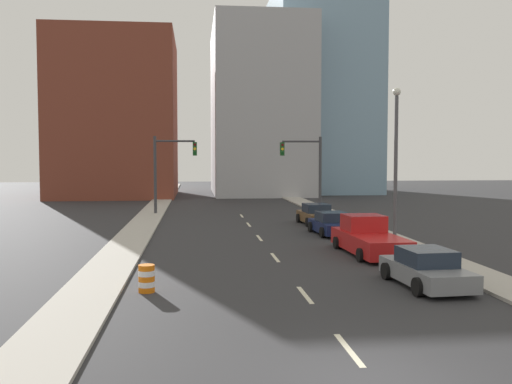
% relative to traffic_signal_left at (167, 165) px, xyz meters
% --- Properties ---
extents(ground_plane, '(200.00, 200.00, 0.00)m').
position_rel_traffic_signal_left_xyz_m(ground_plane, '(5.95, -35.58, -4.06)').
color(ground_plane, '#2D2D30').
extents(sidewalk_left, '(2.08, 88.31, 0.12)m').
position_rel_traffic_signal_left_xyz_m(sidewalk_left, '(-1.29, 8.57, -3.99)').
color(sidewalk_left, '#ADA89E').
rests_on(sidewalk_left, ground).
extents(sidewalk_right, '(2.08, 88.31, 0.12)m').
position_rel_traffic_signal_left_xyz_m(sidewalk_right, '(13.20, 8.57, -3.99)').
color(sidewalk_right, '#ADA89E').
rests_on(sidewalk_right, ground).
extents(lane_stripe_at_2m, '(0.16, 2.40, 0.01)m').
position_rel_traffic_signal_left_xyz_m(lane_stripe_at_2m, '(5.95, -33.58, -4.05)').
color(lane_stripe_at_2m, beige).
rests_on(lane_stripe_at_2m, ground).
extents(lane_stripe_at_8m, '(0.16, 2.40, 0.01)m').
position_rel_traffic_signal_left_xyz_m(lane_stripe_at_8m, '(5.95, -28.06, -4.05)').
color(lane_stripe_at_8m, beige).
rests_on(lane_stripe_at_8m, ground).
extents(lane_stripe_at_15m, '(0.16, 2.40, 0.01)m').
position_rel_traffic_signal_left_xyz_m(lane_stripe_at_15m, '(5.95, -20.81, -4.05)').
color(lane_stripe_at_15m, beige).
rests_on(lane_stripe_at_15m, ground).
extents(lane_stripe_at_21m, '(0.16, 2.40, 0.01)m').
position_rel_traffic_signal_left_xyz_m(lane_stripe_at_21m, '(5.95, -14.34, -4.05)').
color(lane_stripe_at_21m, beige).
rests_on(lane_stripe_at_21m, ground).
extents(lane_stripe_at_28m, '(0.16, 2.40, 0.01)m').
position_rel_traffic_signal_left_xyz_m(lane_stripe_at_28m, '(5.95, -7.70, -4.05)').
color(lane_stripe_at_28m, beige).
rests_on(lane_stripe_at_28m, ground).
extents(lane_stripe_at_34m, '(0.16, 2.40, 0.01)m').
position_rel_traffic_signal_left_xyz_m(lane_stripe_at_34m, '(5.95, -1.82, -4.05)').
color(lane_stripe_at_34m, beige).
rests_on(lane_stripe_at_34m, ground).
extents(building_brick_left, '(14.00, 16.00, 18.99)m').
position_rel_traffic_signal_left_xyz_m(building_brick_left, '(-7.04, 23.39, 5.44)').
color(building_brick_left, brown).
rests_on(building_brick_left, ground).
extents(building_office_center, '(12.00, 20.00, 21.45)m').
position_rel_traffic_signal_left_xyz_m(building_office_center, '(10.61, 27.39, 6.67)').
color(building_office_center, '#A8A8AD').
rests_on(building_office_center, ground).
extents(building_glass_right, '(13.00, 20.00, 26.87)m').
position_rel_traffic_signal_left_xyz_m(building_glass_right, '(19.33, 31.39, 9.38)').
color(building_glass_right, '#7A9EB7').
rests_on(building_glass_right, ground).
extents(traffic_signal_left, '(3.50, 0.35, 6.37)m').
position_rel_traffic_signal_left_xyz_m(traffic_signal_left, '(0.00, 0.00, 0.00)').
color(traffic_signal_left, '#38383D').
rests_on(traffic_signal_left, ground).
extents(traffic_signal_right, '(3.50, 0.35, 6.37)m').
position_rel_traffic_signal_left_xyz_m(traffic_signal_right, '(11.75, 0.00, 0.00)').
color(traffic_signal_right, '#38383D').
rests_on(traffic_signal_right, ground).
extents(traffic_barrel, '(0.56, 0.56, 0.95)m').
position_rel_traffic_signal_left_xyz_m(traffic_barrel, '(0.61, -27.10, -3.58)').
color(traffic_barrel, orange).
rests_on(traffic_barrel, ground).
extents(street_lamp, '(0.44, 0.44, 8.40)m').
position_rel_traffic_signal_left_xyz_m(street_lamp, '(13.16, -16.70, 0.81)').
color(street_lamp, '#4C4C51').
rests_on(street_lamp, ground).
extents(sedan_gray, '(2.32, 4.46, 1.37)m').
position_rel_traffic_signal_left_xyz_m(sedan_gray, '(10.52, -27.29, -3.42)').
color(sedan_gray, slate).
rests_on(sedan_gray, ground).
extents(pickup_truck_red, '(2.56, 6.05, 1.81)m').
position_rel_traffic_signal_left_xyz_m(pickup_truck_red, '(10.57, -20.25, -3.31)').
color(pickup_truck_red, red).
rests_on(pickup_truck_red, ground).
extents(sedan_navy, '(2.34, 4.35, 1.36)m').
position_rel_traffic_signal_left_xyz_m(sedan_navy, '(10.47, -13.29, -3.43)').
color(sedan_navy, '#141E47').
rests_on(sedan_navy, ground).
extents(sedan_brown, '(2.28, 4.42, 1.43)m').
position_rel_traffic_signal_left_xyz_m(sedan_brown, '(10.64, -8.02, -3.40)').
color(sedan_brown, brown).
rests_on(sedan_brown, ground).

